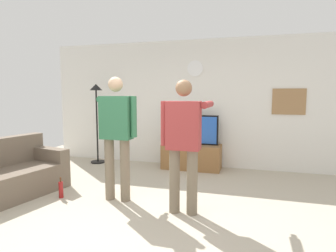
% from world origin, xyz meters
% --- Properties ---
extents(ground_plane, '(8.40, 8.40, 0.00)m').
position_xyz_m(ground_plane, '(0.00, 0.00, 0.00)').
color(ground_plane, '#B2A893').
extents(back_wall, '(6.40, 0.10, 2.70)m').
position_xyz_m(back_wall, '(0.00, 2.95, 1.35)').
color(back_wall, silver).
rests_on(back_wall, ground_plane).
extents(tv_stand, '(1.21, 0.54, 0.51)m').
position_xyz_m(tv_stand, '(0.14, 2.60, 0.26)').
color(tv_stand, olive).
rests_on(tv_stand, ground_plane).
extents(television, '(1.08, 0.07, 0.61)m').
position_xyz_m(television, '(0.14, 2.65, 0.82)').
color(television, black).
rests_on(television, tv_stand).
extents(wall_clock, '(0.33, 0.03, 0.33)m').
position_xyz_m(wall_clock, '(0.14, 2.89, 2.10)').
color(wall_clock, white).
extents(framed_picture, '(0.62, 0.04, 0.51)m').
position_xyz_m(framed_picture, '(2.01, 2.90, 1.41)').
color(framed_picture, '#997047').
extents(floor_lamp, '(0.32, 0.32, 1.78)m').
position_xyz_m(floor_lamp, '(-2.02, 2.52, 1.27)').
color(floor_lamp, black).
rests_on(floor_lamp, ground_plane).
extents(person_standing_nearer_lamp, '(0.63, 0.78, 1.80)m').
position_xyz_m(person_standing_nearer_lamp, '(-0.54, 0.56, 1.04)').
color(person_standing_nearer_lamp, '#7A6B56').
rests_on(person_standing_nearer_lamp, ground_plane).
extents(person_standing_nearer_couch, '(0.61, 0.78, 1.74)m').
position_xyz_m(person_standing_nearer_couch, '(0.50, 0.37, 0.99)').
color(person_standing_nearer_couch, '#7A6B56').
rests_on(person_standing_nearer_couch, ground_plane).
extents(side_couch, '(1.13, 1.64, 0.87)m').
position_xyz_m(side_couch, '(-2.22, 0.27, 0.32)').
color(side_couch, '#6B5B4C').
rests_on(side_couch, ground_plane).
extents(beverage_bottle, '(0.07, 0.07, 0.31)m').
position_xyz_m(beverage_bottle, '(-1.40, 0.38, 0.13)').
color(beverage_bottle, maroon).
rests_on(beverage_bottle, ground_plane).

